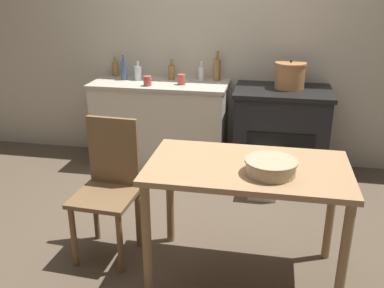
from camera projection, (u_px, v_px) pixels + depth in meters
The scene contains 17 objects.
ground_plane at pixel (181, 233), 3.28m from camera, with size 14.00×14.00×0.00m, color brown.
wall_back at pixel (213, 38), 4.27m from camera, with size 8.00×0.07×2.55m.
counter_cabinet at pixel (161, 124), 4.37m from camera, with size 1.35×0.58×0.87m.
stove at pixel (280, 133), 4.13m from camera, with size 0.89×0.67×0.87m.
work_table at pixel (247, 182), 2.58m from camera, with size 1.20×0.68×0.78m.
chair at pixel (109, 185), 2.91m from camera, with size 0.42×0.42×0.95m.
flour_sack at pixel (263, 180), 3.75m from camera, with size 0.25×0.17×0.34m, color beige.
stock_pot at pixel (290, 75), 3.97m from camera, with size 0.29×0.29×0.26m.
mixing_bowl_large at pixel (271, 166), 2.41m from camera, with size 0.30×0.30×0.09m.
bottle_far_left at pixel (138, 73), 4.29m from camera, with size 0.08×0.08×0.19m.
bottle_left at pixel (217, 69), 4.25m from camera, with size 0.07×0.07×0.29m.
bottle_mid_left at pixel (201, 73), 4.26m from camera, with size 0.06×0.06×0.19m.
bottle_center_left at pixel (172, 72), 4.32m from camera, with size 0.07×0.07×0.20m.
bottle_center at pixel (124, 70), 4.29m from camera, with size 0.06×0.06×0.25m.
bottle_center_right at pixel (115, 69), 4.47m from camera, with size 0.06×0.06×0.20m.
cup_mid_right at pixel (147, 81), 4.06m from camera, with size 0.08×0.08×0.09m, color #B74C42.
cup_right at pixel (182, 79), 4.11m from camera, with size 0.07×0.07×0.10m, color #B74C42.
Camera 1 is at (0.61, -2.75, 1.81)m, focal length 40.00 mm.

